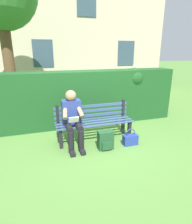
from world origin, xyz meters
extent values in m
plane|color=#517F38|center=(0.00, 0.00, 0.00)|extent=(60.00, 60.00, 0.00)
cube|color=black|center=(-0.78, 0.17, 0.21)|extent=(0.07, 0.07, 0.42)
cube|color=black|center=(0.78, 0.17, 0.21)|extent=(0.07, 0.07, 0.42)
cube|color=black|center=(-0.78, -0.17, 0.21)|extent=(0.07, 0.07, 0.42)
cube|color=black|center=(0.78, -0.17, 0.21)|extent=(0.07, 0.07, 0.42)
cube|color=#384C7A|center=(0.00, -0.22, 0.43)|extent=(1.71, 0.06, 0.02)
cube|color=#384C7A|center=(0.00, -0.07, 0.43)|extent=(1.71, 0.06, 0.02)
cube|color=#384C7A|center=(0.00, 0.07, 0.43)|extent=(1.71, 0.06, 0.02)
cube|color=#384C7A|center=(0.00, 0.22, 0.43)|extent=(1.71, 0.06, 0.02)
cube|color=black|center=(-0.78, -0.21, 0.63)|extent=(0.06, 0.06, 0.38)
cube|color=black|center=(0.78, -0.21, 0.63)|extent=(0.06, 0.06, 0.38)
cube|color=#384C7A|center=(0.00, -0.21, 0.52)|extent=(1.71, 0.02, 0.06)
cube|color=#384C7A|center=(0.00, -0.21, 0.63)|extent=(1.71, 0.02, 0.06)
cube|color=#384C7A|center=(0.00, -0.21, 0.74)|extent=(1.71, 0.02, 0.06)
cube|color=navy|center=(0.51, -0.02, 0.70)|extent=(0.38, 0.22, 0.52)
sphere|color=#A57A5B|center=(0.51, 0.00, 1.06)|extent=(0.22, 0.22, 0.22)
cylinder|color=black|center=(0.41, 0.19, 0.46)|extent=(0.13, 0.42, 0.13)
cylinder|color=black|center=(0.61, 0.19, 0.46)|extent=(0.13, 0.42, 0.13)
cylinder|color=black|center=(0.41, 0.40, 0.22)|extent=(0.12, 0.12, 0.44)
cylinder|color=black|center=(0.61, 0.40, 0.22)|extent=(0.12, 0.12, 0.44)
cube|color=black|center=(0.41, 0.48, 0.04)|extent=(0.10, 0.24, 0.07)
cube|color=black|center=(0.61, 0.48, 0.04)|extent=(0.10, 0.24, 0.07)
cylinder|color=#A57A5B|center=(0.36, 0.12, 0.76)|extent=(0.14, 0.32, 0.26)
cylinder|color=#A57A5B|center=(0.66, 0.12, 0.76)|extent=(0.14, 0.32, 0.26)
cube|color=white|center=(0.51, 0.24, 0.62)|extent=(0.20, 0.07, 0.13)
cube|color=#19471E|center=(0.19, -1.08, 0.72)|extent=(5.51, 0.60, 1.43)
sphere|color=#19471E|center=(-1.46, -0.99, 1.22)|extent=(0.54, 0.54, 0.54)
sphere|color=#19471E|center=(1.57, -1.14, 1.15)|extent=(0.48, 0.48, 0.48)
cylinder|color=brown|center=(1.91, -2.90, 1.48)|extent=(0.33, 0.33, 2.95)
cube|color=#BCAD93|center=(-1.33, -6.96, 3.24)|extent=(8.28, 2.87, 6.48)
cube|color=#334756|center=(-3.40, -5.51, 1.82)|extent=(0.90, 0.04, 1.20)
cube|color=#334756|center=(0.74, -5.51, 1.82)|extent=(0.90, 0.04, 1.20)
cube|color=#334756|center=(-1.33, -5.51, 4.02)|extent=(0.90, 0.04, 1.20)
cube|color=#1E4728|center=(-0.09, 0.46, 0.19)|extent=(0.31, 0.17, 0.39)
cube|color=#1E4728|center=(-0.09, 0.57, 0.12)|extent=(0.22, 0.04, 0.17)
cylinder|color=#1E4728|center=(-0.18, 0.36, 0.21)|extent=(0.04, 0.04, 0.23)
cylinder|color=#1E4728|center=(0.00, 0.36, 0.21)|extent=(0.04, 0.04, 0.23)
cube|color=navy|center=(-0.66, 0.46, 0.11)|extent=(0.31, 0.15, 0.22)
torus|color=navy|center=(-0.66, 0.46, 0.27)|extent=(0.20, 0.02, 0.20)
camera|label=1|loc=(1.14, 3.71, 1.92)|focal=30.17mm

